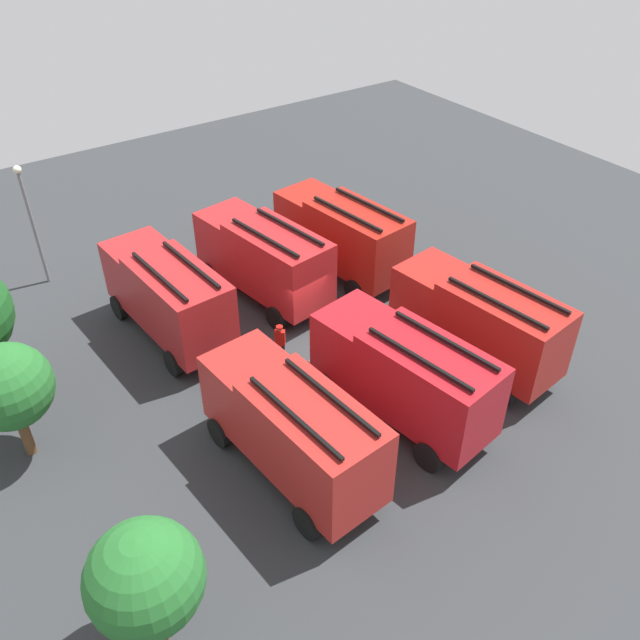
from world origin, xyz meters
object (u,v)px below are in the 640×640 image
object	(u,v)px
fire_truck_4	(292,426)
firefighter_2	(280,341)
firefighter_3	(269,363)
fire_truck_2	(404,372)
fire_truck_3	(263,256)
firefighter_0	(359,327)
firefighter_1	(346,203)
tree_1	(8,387)
lamppost	(30,216)
fire_truck_1	(341,233)
fire_truck_5	(168,294)
tree_0	(145,579)
fire_truck_0	(478,319)
traffic_cone_0	(315,406)

from	to	relation	value
fire_truck_4	firefighter_2	world-z (taller)	fire_truck_4
firefighter_3	fire_truck_2	bearing A→B (deg)	-117.14
fire_truck_3	firefighter_0	world-z (taller)	fire_truck_3
firefighter_1	tree_1	xyz separation A→B (m)	(-7.39, 19.22, 2.00)
firefighter_2	lamppost	size ratio (longest dim) A/B	0.29
fire_truck_1	tree_1	bearing A→B (deg)	95.02
fire_truck_5	lamppost	bearing A→B (deg)	18.95
fire_truck_3	lamppost	world-z (taller)	lamppost
fire_truck_4	tree_1	size ratio (longest dim) A/B	1.63
fire_truck_1	tree_0	bearing A→B (deg)	122.72
fire_truck_1	fire_truck_4	xyz separation A→B (m)	(-9.26, 8.81, 0.00)
fire_truck_4	tree_1	bearing A→B (deg)	44.88
fire_truck_0	firefighter_3	world-z (taller)	fire_truck_0
fire_truck_1	fire_truck_2	size ratio (longest dim) A/B	0.99
fire_truck_5	firefighter_3	size ratio (longest dim) A/B	4.37
fire_truck_1	fire_truck_3	size ratio (longest dim) A/B	0.99
fire_truck_5	tree_1	bearing A→B (deg)	111.21
fire_truck_4	firefighter_3	size ratio (longest dim) A/B	4.38
fire_truck_4	fire_truck_5	xyz separation A→B (m)	(9.26, 0.09, 0.00)
tree_1	fire_truck_5	bearing A→B (deg)	-64.74
tree_1	firefighter_3	bearing A→B (deg)	-100.52
firefighter_1	tree_0	bearing A→B (deg)	-177.69
lamppost	traffic_cone_0	bearing A→B (deg)	-159.73
fire_truck_0	tree_1	size ratio (longest dim) A/B	1.65
tree_0	firefighter_1	bearing A→B (deg)	-48.18
firefighter_1	fire_truck_4	bearing A→B (deg)	-171.83
fire_truck_0	fire_truck_3	world-z (taller)	same
firefighter_1	lamppost	xyz separation A→B (m)	(3.25, 15.40, 2.46)
firefighter_0	firefighter_1	xyz separation A→B (m)	(9.20, -6.19, 0.08)
firefighter_0	lamppost	bearing A→B (deg)	-61.77
fire_truck_2	fire_truck_3	distance (m)	9.62
firefighter_1	fire_truck_3	bearing A→B (deg)	167.52
fire_truck_4	firefighter_1	world-z (taller)	fire_truck_4
fire_truck_5	fire_truck_1	bearing A→B (deg)	-94.06
firefighter_1	tree_0	xyz separation A→B (m)	(-16.39, 18.32, 2.02)
fire_truck_1	firefighter_1	world-z (taller)	fire_truck_1
fire_truck_3	firefighter_2	bearing A→B (deg)	148.29
firefighter_0	lamppost	distance (m)	15.70
firefighter_0	lamppost	world-z (taller)	lamppost
traffic_cone_0	fire_truck_1	bearing A→B (deg)	-42.03
fire_truck_1	fire_truck_5	bearing A→B (deg)	83.32
fire_truck_3	fire_truck_4	xyz separation A→B (m)	(-9.55, 4.68, 0.00)
lamppost	fire_truck_5	bearing A→B (deg)	-157.00
firefighter_1	tree_1	bearing A→B (deg)	161.53
fire_truck_0	lamppost	xyz separation A→B (m)	(15.96, 12.32, 1.35)
fire_truck_4	traffic_cone_0	world-z (taller)	fire_truck_4
fire_truck_2	firefighter_3	bearing A→B (deg)	24.98
firefighter_3	traffic_cone_0	xyz separation A→B (m)	(-2.42, -0.47, -0.64)
fire_truck_3	fire_truck_5	bearing A→B (deg)	85.33
fire_truck_1	fire_truck_2	world-z (taller)	same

